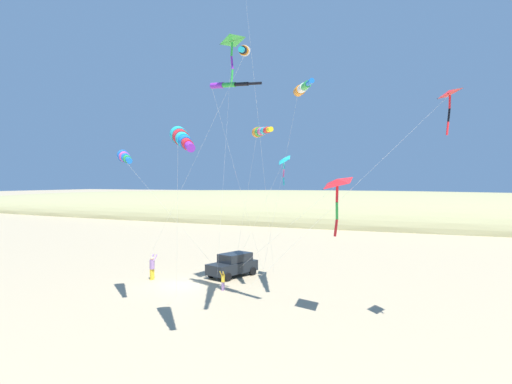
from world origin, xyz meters
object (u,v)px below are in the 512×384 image
parked_car (233,265)px  kite_delta_blue_topmost (232,41)px  cooler_box (245,267)px  kite_windsock_checkered_midright (125,157)px  kite_windsock_purple_drifting (244,51)px  kite_windsock_long_streamer_right (228,85)px  kite_windsock_yellow_midlevel (302,88)px  kite_windsock_long_streamer_left (182,139)px  kite_windsock_green_low_center (261,131)px  kite_delta_small_distant (336,184)px  person_adult_flyer (152,266)px  kite_delta_rainbow_low_near (283,161)px  kite_delta_white_trailing (449,94)px  person_child_green_jacket (223,280)px

parked_car → kite_delta_blue_topmost: size_ratio=0.27×
parked_car → cooler_box: size_ratio=7.46×
kite_windsock_checkered_midright → kite_windsock_purple_drifting: bearing=-93.3°
kite_windsock_long_streamer_right → kite_windsock_yellow_midlevel: bearing=-62.1°
cooler_box → kite_windsock_yellow_midlevel: bearing=-135.9°
parked_car → kite_windsock_long_streamer_left: bearing=-163.0°
kite_delta_blue_topmost → kite_windsock_long_streamer_left: (-8.21, -1.46, -7.17)m
kite_windsock_yellow_midlevel → kite_windsock_green_low_center: size_ratio=1.21×
kite_delta_small_distant → kite_windsock_long_streamer_left: (-5.99, 6.03, 2.15)m
person_adult_flyer → kite_windsock_checkered_midright: kite_windsock_checkered_midright is taller
kite_delta_blue_topmost → kite_windsock_long_streamer_right: (-1.33, -0.42, -3.19)m
kite_windsock_yellow_midlevel → kite_delta_rainbow_low_near: bearing=34.6°
person_adult_flyer → kite_delta_white_trailing: kite_delta_white_trailing is taller
person_adult_flyer → kite_windsock_purple_drifting: size_ratio=0.13×
kite_delta_white_trailing → kite_delta_small_distant: bearing=81.9°
kite_delta_blue_topmost → kite_delta_rainbow_low_near: 9.22m
kite_windsock_yellow_midlevel → kite_windsock_long_streamer_left: (-9.07, 3.10, -3.87)m
person_adult_flyer → kite_delta_rainbow_low_near: 13.15m
kite_windsock_purple_drifting → kite_windsock_long_streamer_right: 4.23m
kite_windsock_green_low_center → kite_windsock_long_streamer_right: size_ratio=0.83×
kite_delta_small_distant → kite_delta_rainbow_low_near: bearing=38.8°
kite_windsock_long_streamer_right → kite_delta_blue_topmost: bearing=17.3°
kite_windsock_green_low_center → kite_windsock_long_streamer_left: (-10.73, -0.41, -1.47)m
kite_delta_white_trailing → kite_windsock_long_streamer_left: size_ratio=1.26×
kite_delta_rainbow_low_near → kite_windsock_yellow_midlevel: bearing=-145.4°
person_child_green_jacket → kite_windsock_green_low_center: size_ratio=0.12×
person_child_green_jacket → kite_delta_white_trailing: kite_delta_white_trailing is taller
cooler_box → kite_delta_rainbow_low_near: bearing=-129.0°
kite_delta_rainbow_low_near → kite_windsock_checkered_midright: size_ratio=0.79×
kite_delta_blue_topmost → kite_windsock_green_low_center: bearing=-22.6°
kite_windsock_green_low_center → cooler_box: bearing=33.8°
kite_delta_small_distant → kite_delta_rainbow_low_near: size_ratio=1.23×
kite_windsock_purple_drifting → kite_windsock_long_streamer_right: bearing=38.7°
cooler_box → person_adult_flyer: size_ratio=0.31×
person_adult_flyer → kite_delta_rainbow_low_near: size_ratio=0.21×
cooler_box → kite_windsock_yellow_midlevel: (-7.99, -7.73, 13.41)m
cooler_box → kite_delta_white_trailing: bearing=-126.2°
parked_car → kite_windsock_checkered_midright: 13.22m
kite_delta_white_trailing → kite_windsock_green_low_center: bearing=65.2°
kite_delta_white_trailing → kite_delta_rainbow_low_near: kite_delta_white_trailing is taller
cooler_box → kite_delta_blue_topmost: size_ratio=0.04×
cooler_box → kite_windsock_long_streamer_left: bearing=-164.8°
person_child_green_jacket → kite_delta_rainbow_low_near: (3.32, -3.31, 8.49)m
kite_windsock_purple_drifting → kite_windsock_green_low_center: 8.12m
kite_delta_small_distant → kite_delta_blue_topmost: bearing=73.5°
cooler_box → kite_delta_blue_topmost: bearing=-160.2°
person_child_green_jacket → kite_windsock_yellow_midlevel: 14.20m
kite_delta_white_trailing → kite_windsock_long_streamer_right: kite_windsock_long_streamer_right is taller
kite_delta_white_trailing → kite_windsock_green_low_center: 13.24m
kite_delta_small_distant → kite_windsock_long_streamer_right: kite_windsock_long_streamer_right is taller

